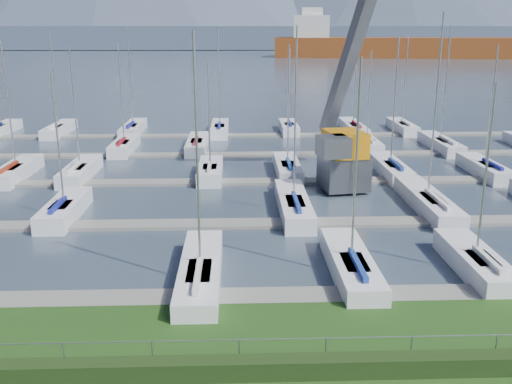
{
  "coord_description": "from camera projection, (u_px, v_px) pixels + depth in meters",
  "views": [
    {
      "loc": [
        -1.05,
        -17.36,
        11.52
      ],
      "look_at": [
        0.0,
        12.0,
        3.0
      ],
      "focal_mm": 40.0,
      "sensor_mm": 36.0,
      "label": 1
    }
  ],
  "objects": [
    {
      "name": "sailboat_fleet",
      "position": [
        237.0,
        105.0,
        46.39
      ],
      "size": [
        75.97,
        49.61,
        13.05
      ],
      "color": "#2128A6",
      "rests_on": "water"
    },
    {
      "name": "water",
      "position": [
        237.0,
        53.0,
        269.58
      ],
      "size": [
        800.0,
        540.0,
        0.2
      ],
      "primitive_type": "cube",
      "color": "#3A4755"
    },
    {
      "name": "crane",
      "position": [
        349.0,
        113.0,
        42.46
      ],
      "size": [
        6.5,
        13.2,
        22.35
      ],
      "rotation": [
        0.0,
        0.0,
        0.16
      ],
      "color": "#54565B",
      "rests_on": "water"
    },
    {
      "name": "cargo_ship_mid",
      "position": [
        384.0,
        48.0,
        228.83
      ],
      "size": [
        97.02,
        33.11,
        21.5
      ],
      "rotation": [
        0.0,
        0.0,
        -0.16
      ],
      "color": "brown",
      "rests_on": "water"
    },
    {
      "name": "foothill",
      "position": [
        237.0,
        37.0,
        334.98
      ],
      "size": [
        900.0,
        80.0,
        12.0
      ],
      "primitive_type": "cube",
      "color": "#48536A",
      "rests_on": "water"
    },
    {
      "name": "docks",
      "position": [
        250.0,
        182.0,
        44.92
      ],
      "size": [
        90.0,
        41.6,
        0.25
      ],
      "color": "slate",
      "rests_on": "water"
    },
    {
      "name": "fence",
      "position": [
        269.0,
        339.0,
        19.57
      ],
      "size": [
        80.0,
        0.04,
        0.04
      ],
      "primitive_type": "cylinder",
      "rotation": [
        0.0,
        1.57,
        0.0
      ],
      "color": "gray",
      "rests_on": "grass"
    },
    {
      "name": "hedge",
      "position": [
        269.0,
        368.0,
        19.43
      ],
      "size": [
        80.0,
        0.7,
        0.7
      ],
      "primitive_type": "cube",
      "color": "#1F3413",
      "rests_on": "grass"
    }
  ]
}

